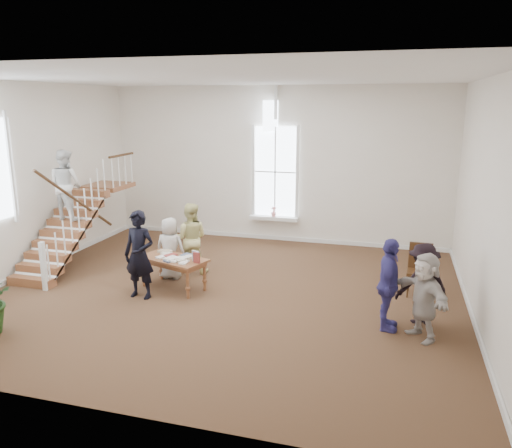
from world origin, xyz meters
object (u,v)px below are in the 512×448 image
(library_table, at_px, (174,261))
(person_yellow, at_px, (191,238))
(police_officer, at_px, (139,255))
(woman_cluster_c, at_px, (424,296))
(woman_cluster_b, at_px, (422,284))
(woman_cluster_a, at_px, (388,285))
(elderly_woman, at_px, (170,248))
(side_chair, at_px, (420,266))

(library_table, height_order, person_yellow, person_yellow)
(police_officer, relative_size, woman_cluster_c, 1.20)
(library_table, distance_m, woman_cluster_b, 5.20)
(police_officer, bearing_deg, library_table, 58.43)
(woman_cluster_a, bearing_deg, elderly_woman, 74.80)
(person_yellow, bearing_deg, woman_cluster_a, 145.50)
(side_chair, bearing_deg, woman_cluster_a, -103.28)
(elderly_woman, relative_size, person_yellow, 0.85)
(side_chair, bearing_deg, police_officer, -158.45)
(police_officer, xyz_separation_m, elderly_woman, (0.10, 1.25, -0.21))
(woman_cluster_c, relative_size, side_chair, 1.40)
(woman_cluster_c, bearing_deg, library_table, -136.31)
(woman_cluster_c, distance_m, side_chair, 2.16)
(woman_cluster_c, xyz_separation_m, side_chair, (0.01, 2.16, -0.15))
(elderly_woman, height_order, woman_cluster_a, woman_cluster_a)
(woman_cluster_a, distance_m, woman_cluster_b, 0.75)
(police_officer, xyz_separation_m, woman_cluster_c, (5.64, -0.37, -0.16))
(woman_cluster_a, height_order, woman_cluster_b, woman_cluster_a)
(woman_cluster_a, xyz_separation_m, side_chair, (0.61, 1.96, -0.22))
(woman_cluster_b, distance_m, side_chair, 1.51)
(library_table, bearing_deg, police_officer, -107.23)
(person_yellow, distance_m, side_chair, 5.25)
(library_table, height_order, woman_cluster_c, woman_cluster_c)
(person_yellow, bearing_deg, side_chair, 168.40)
(elderly_woman, distance_m, woman_cluster_b, 5.62)
(person_yellow, xyz_separation_m, woman_cluster_b, (5.24, -1.47, -0.09))
(library_table, xyz_separation_m, woman_cluster_b, (5.18, -0.38, 0.14))
(elderly_woman, bearing_deg, person_yellow, -123.12)
(elderly_woman, relative_size, woman_cluster_a, 0.85)
(library_table, relative_size, side_chair, 1.49)
(library_table, relative_size, elderly_woman, 1.15)
(side_chair, bearing_deg, elderly_woman, -170.48)
(side_chair, bearing_deg, library_table, -163.66)
(woman_cluster_a, bearing_deg, woman_cluster_c, -107.45)
(woman_cluster_b, bearing_deg, elderly_woman, -35.68)
(elderly_woman, height_order, woman_cluster_c, woman_cluster_c)
(person_yellow, relative_size, side_chair, 1.54)
(police_officer, distance_m, side_chair, 5.93)
(library_table, bearing_deg, side_chair, 30.22)
(police_officer, distance_m, woman_cluster_b, 5.65)
(elderly_woman, xyz_separation_m, side_chair, (5.55, 0.53, -0.10))
(library_table, bearing_deg, woman_cluster_a, 7.70)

